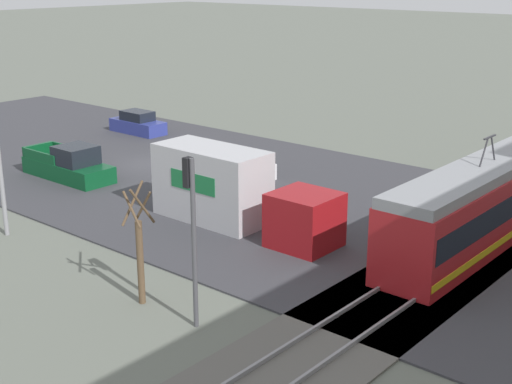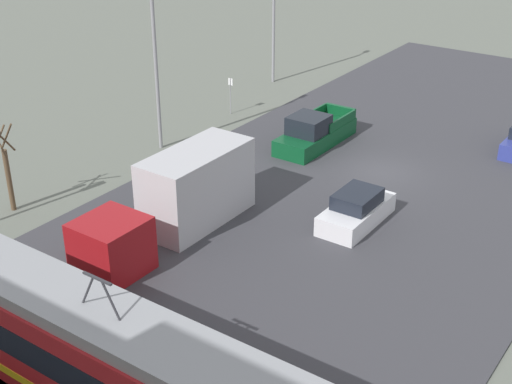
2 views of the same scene
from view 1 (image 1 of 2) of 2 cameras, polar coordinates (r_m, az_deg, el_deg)
name	(u,v)px [view 1 (image 1 of 2)]	position (r m, az deg, el deg)	size (l,w,h in m)	color
ground_plane	(149,166)	(42.72, -8.57, 2.09)	(320.00, 320.00, 0.00)	#60665B
road_surface	(149,165)	(42.71, -8.58, 2.14)	(19.78, 51.03, 0.08)	#38383D
rail_bed	(471,247)	(31.15, 16.82, -4.24)	(59.37, 4.40, 0.22)	#5B5954
light_rail_tram	(483,204)	(31.32, 17.71, -0.91)	(14.04, 2.59, 4.56)	#B21E23
box_truck	(233,192)	(31.82, -1.88, 0.02)	(2.47, 9.31, 3.38)	maroon
pickup_truck	(69,165)	(40.60, -14.71, 2.08)	(2.09, 5.83, 1.93)	#0C4723
sedan_car_0	(237,165)	(39.64, -1.56, 2.15)	(1.86, 4.25, 1.55)	silver
sedan_car_1	(138,124)	(51.14, -9.44, 5.41)	(1.71, 4.27, 1.56)	navy
traffic_light_pole	(192,221)	(22.32, -5.16, -2.29)	(0.28, 0.47, 5.66)	#47474C
street_tree	(140,251)	(24.70, -9.29, -4.64)	(1.03, 0.86, 4.32)	brown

